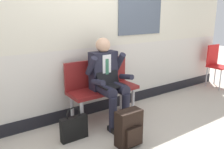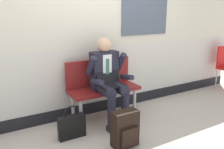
{
  "view_description": "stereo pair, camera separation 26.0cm",
  "coord_description": "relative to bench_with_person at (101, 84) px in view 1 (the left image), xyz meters",
  "views": [
    {
      "loc": [
        -1.86,
        -2.51,
        1.6
      ],
      "look_at": [
        -0.02,
        0.11,
        0.75
      ],
      "focal_mm": 38.11,
      "sensor_mm": 36.0,
      "label": 1
    },
    {
      "loc": [
        -1.64,
        -2.65,
        1.6
      ],
      "look_at": [
        -0.02,
        0.11,
        0.75
      ],
      "focal_mm": 38.11,
      "sensor_mm": 36.0,
      "label": 2
    }
  ],
  "objects": [
    {
      "name": "ground_plane",
      "position": [
        0.03,
        -0.38,
        -0.54
      ],
      "size": [
        18.0,
        18.0,
        0.0
      ],
      "primitive_type": "plane",
      "color": "#B2A899"
    },
    {
      "name": "station_wall",
      "position": [
        0.04,
        0.28,
        1.05
      ],
      "size": [
        6.29,
        0.17,
        3.2
      ],
      "color": "beige",
      "rests_on": "ground"
    },
    {
      "name": "bench_with_person",
      "position": [
        0.0,
        0.0,
        0.0
      ],
      "size": [
        1.06,
        0.42,
        0.91
      ],
      "color": "maroon",
      "rests_on": "ground"
    },
    {
      "name": "person_seated",
      "position": [
        0.0,
        -0.2,
        0.13
      ],
      "size": [
        0.57,
        0.7,
        1.25
      ],
      "color": "#1E1E2D",
      "rests_on": "ground"
    },
    {
      "name": "backpack",
      "position": [
        -0.15,
        -0.87,
        -0.32
      ],
      "size": [
        0.32,
        0.21,
        0.45
      ],
      "color": "black",
      "rests_on": "ground"
    },
    {
      "name": "handbag",
      "position": [
        -0.64,
        -0.36,
        -0.37
      ],
      "size": [
        0.36,
        0.09,
        0.45
      ],
      "color": "black",
      "rests_on": "ground"
    },
    {
      "name": "folding_chair",
      "position": [
        2.9,
        -0.07,
        0.01
      ],
      "size": [
        0.38,
        0.38,
        0.91
      ],
      "color": "red",
      "rests_on": "ground"
    }
  ]
}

